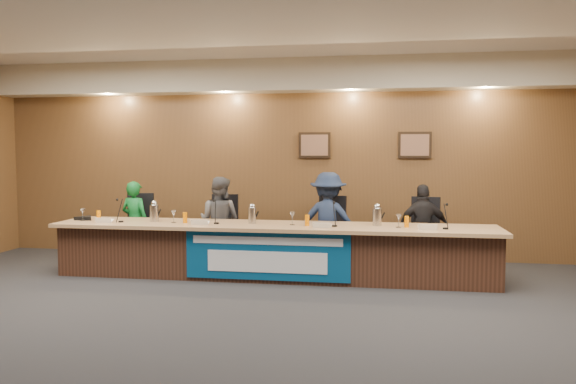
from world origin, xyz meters
name	(u,v)px	position (x,y,z in m)	size (l,w,h in m)	color
floor	(227,332)	(0.00, 0.00, 0.00)	(10.00, 10.00, 0.00)	black
wall_back	(291,160)	(0.00, 4.00, 1.60)	(10.00, 0.04, 3.20)	brown
soffit	(288,76)	(0.00, 3.75, 2.95)	(10.00, 0.50, 0.50)	beige
dais_body	(273,252)	(0.00, 2.40, 0.35)	(6.00, 0.80, 0.70)	#3A2116
dais_top	(272,226)	(0.00, 2.35, 0.72)	(6.10, 0.95, 0.05)	#A77F56
banner	(267,256)	(0.00, 1.99, 0.38)	(2.20, 0.02, 0.65)	navy
banner_text_upper	(267,241)	(0.00, 1.97, 0.58)	(2.00, 0.01, 0.10)	silver
banner_text_lower	(267,262)	(0.00, 1.97, 0.30)	(1.60, 0.01, 0.28)	silver
wall_photo_left	(315,145)	(0.40, 3.97, 1.85)	(0.52, 0.04, 0.42)	black
wall_photo_right	(415,145)	(2.00, 3.97, 1.85)	(0.52, 0.04, 0.42)	black
panelist_a	(135,222)	(-2.33, 3.07, 0.64)	(0.47, 0.31, 1.28)	#0E5B23
panelist_b	(219,221)	(-0.96, 3.07, 0.68)	(0.66, 0.52, 1.37)	#4D4D51
panelist_c	(328,221)	(0.71, 3.07, 0.72)	(0.93, 0.54, 1.44)	#17233E
panelist_d	(423,228)	(2.09, 3.07, 0.64)	(0.75, 0.31, 1.28)	black
office_chair_a	(138,231)	(-2.33, 3.17, 0.48)	(0.48, 0.48, 0.08)	black
office_chair_b	(221,233)	(-0.96, 3.17, 0.48)	(0.48, 0.48, 0.08)	black
office_chair_c	(329,236)	(0.71, 3.17, 0.48)	(0.48, 0.48, 0.08)	black
office_chair_d	(423,238)	(2.09, 3.17, 0.48)	(0.48, 0.48, 0.08)	black
nameplate_a	(103,220)	(-2.37, 2.12, 0.80)	(0.24, 0.06, 0.09)	white
microphone_a	(121,222)	(-2.15, 2.22, 0.76)	(0.07, 0.07, 0.02)	black
juice_glass_a	(99,216)	(-2.55, 2.34, 0.82)	(0.06, 0.06, 0.15)	orange
water_glass_a	(83,215)	(-2.77, 2.29, 0.84)	(0.08, 0.08, 0.18)	silver
nameplate_b	(199,222)	(-0.96, 2.12, 0.80)	(0.24, 0.06, 0.09)	white
microphone_b	(216,223)	(-0.77, 2.27, 0.76)	(0.07, 0.07, 0.02)	black
juice_glass_b	(185,218)	(-1.23, 2.30, 0.82)	(0.06, 0.06, 0.15)	orange
water_glass_b	(174,217)	(-1.39, 2.27, 0.84)	(0.08, 0.08, 0.18)	silver
nameplate_c	(322,225)	(0.72, 2.08, 0.80)	(0.24, 0.06, 0.09)	white
microphone_c	(335,226)	(0.87, 2.25, 0.76)	(0.07, 0.07, 0.02)	black
juice_glass_c	(307,220)	(0.50, 2.28, 0.82)	(0.06, 0.06, 0.15)	orange
water_glass_c	(292,218)	(0.29, 2.32, 0.84)	(0.08, 0.08, 0.18)	silver
nameplate_d	(428,226)	(2.07, 2.13, 0.80)	(0.24, 0.06, 0.09)	white
microphone_d	(445,228)	(2.30, 2.24, 0.76)	(0.07, 0.07, 0.02)	black
juice_glass_d	(407,222)	(1.81, 2.33, 0.82)	(0.06, 0.06, 0.15)	orange
water_glass_d	(399,221)	(1.71, 2.27, 0.84)	(0.08, 0.08, 0.18)	silver
carafe_left	(154,213)	(-1.72, 2.38, 0.87)	(0.13, 0.13, 0.23)	silver
carafe_mid	(252,216)	(-0.29, 2.39, 0.86)	(0.11, 0.11, 0.22)	silver
carafe_right	(377,217)	(1.43, 2.44, 0.87)	(0.12, 0.12, 0.24)	silver
speakerphone	(85,218)	(-2.79, 2.40, 0.78)	(0.32, 0.32, 0.05)	black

